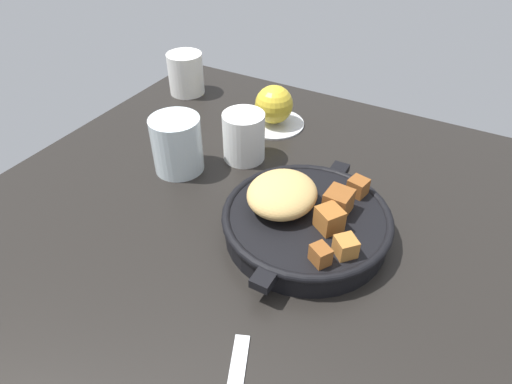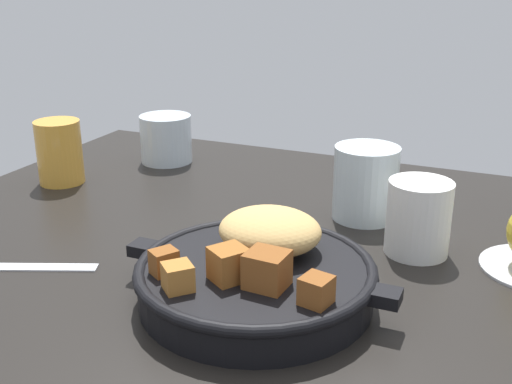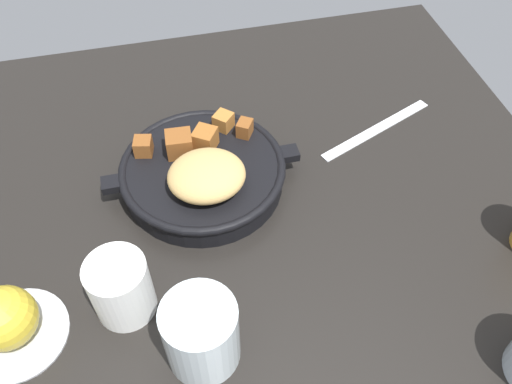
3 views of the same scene
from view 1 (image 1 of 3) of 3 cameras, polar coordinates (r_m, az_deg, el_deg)
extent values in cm
cube|color=black|center=(60.31, -0.85, -6.77)|extent=(90.33, 84.64, 2.40)
cylinder|color=black|center=(59.08, 6.55, -4.19)|extent=(21.86, 21.86, 3.64)
torus|color=black|center=(58.05, 6.66, -3.09)|extent=(22.62, 22.62, 1.20)
cube|color=black|center=(67.28, 10.82, 2.84)|extent=(2.64, 2.40, 1.20)
cube|color=black|center=(50.48, 0.96, -11.41)|extent=(2.64, 2.40, 1.20)
ellipsoid|color=tan|center=(57.56, 3.43, -0.24)|extent=(10.07, 9.16, 4.07)
cube|color=#935623|center=(55.28, 9.56, -3.49)|extent=(4.04, 4.09, 3.01)
cube|color=brown|center=(51.26, 8.42, -8.12)|extent=(2.79, 2.93, 2.28)
cube|color=brown|center=(57.87, 10.69, -1.27)|extent=(3.67, 3.40, 3.20)
cube|color=#A86B2D|center=(52.73, 11.69, -6.90)|extent=(3.37, 3.37, 2.36)
cube|color=brown|center=(61.60, 13.17, 0.66)|extent=(2.80, 2.84, 2.39)
cylinder|color=#B7BABF|center=(83.73, 2.30, 9.04)|extent=(11.59, 11.59, 0.60)
sphere|color=gold|center=(81.90, 2.37, 11.36)|extent=(7.03, 7.03, 7.03)
cylinder|color=silver|center=(70.37, -10.28, 6.14)|extent=(7.97, 7.97, 9.13)
cylinder|color=white|center=(72.12, -1.60, 7.24)|extent=(6.91, 6.91, 8.22)
cylinder|color=silver|center=(95.08, -9.16, 15.03)|extent=(7.27, 7.27, 8.42)
camera|label=2|loc=(0.71, 58.16, 11.78)|focal=44.49mm
camera|label=3|loc=(0.80, -36.63, 44.06)|focal=37.36mm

